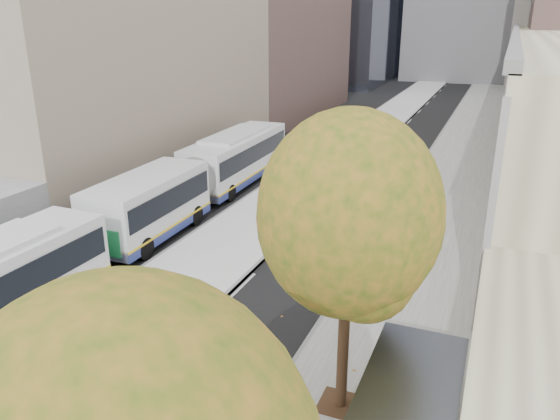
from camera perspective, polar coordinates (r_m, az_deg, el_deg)
The scene contains 6 objects.
bus_platform at distance 36.04m, azimuth 4.76°, elevation 4.50°, with size 4.25×150.00×0.15m, color silver.
sidewalk at distance 34.61m, azimuth 17.49°, elevation 2.94°, with size 4.75×150.00×0.08m, color gray.
bus_shelter at distance 11.74m, azimuth 14.17°, elevation -19.41°, with size 1.90×4.40×2.53m.
tree_c at distance 12.33m, azimuth 7.24°, elevation -0.53°, with size 4.20×4.20×7.28m.
bus_far at distance 29.09m, azimuth -7.81°, elevation 3.72°, with size 2.88×17.21×2.86m.
distant_car at distance 53.16m, azimuth 6.72°, elevation 9.97°, with size 1.46×3.62×1.23m, color beige.
Camera 1 is at (6.52, 1.79, 9.48)m, focal length 35.00 mm.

